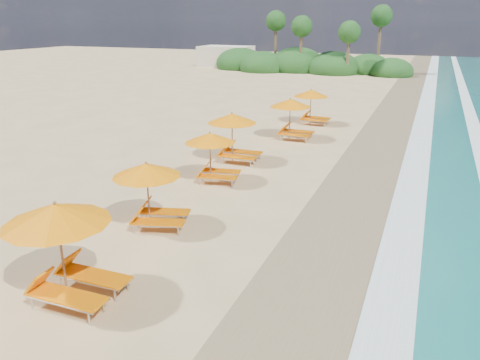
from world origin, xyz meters
The scene contains 11 objects.
ground centered at (0.00, 0.00, 0.00)m, with size 160.00×160.00×0.00m, color tan.
wet_sand centered at (4.00, 0.00, 0.01)m, with size 4.00×160.00×0.01m, color #887851.
surf_foam centered at (6.70, 0.00, 0.03)m, with size 4.00×160.00×0.01m.
station_2 centered at (-1.73, -6.51, 1.42)m, with size 2.76×2.56×2.54m.
station_3 centered at (-2.14, -2.17, 1.25)m, with size 2.81×2.74×2.23m.
station_4 centered at (-2.26, 2.65, 1.20)m, with size 2.59×2.49×2.13m.
station_5 centered at (-2.56, 5.66, 1.33)m, with size 2.61×2.43×2.37m.
station_6 centered at (-1.28, 10.90, 1.31)m, with size 2.50×2.30×2.34m.
station_7 centered at (-1.19, 15.23, 1.27)m, with size 2.44×2.25×2.26m.
treeline centered at (-9.94, 45.51, 1.00)m, with size 25.80×8.80×9.74m.
beach_building centered at (-22.00, 48.00, 1.40)m, with size 7.00×5.00×2.80m, color beige.
Camera 1 is at (5.78, -13.99, 6.50)m, focal length 34.64 mm.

